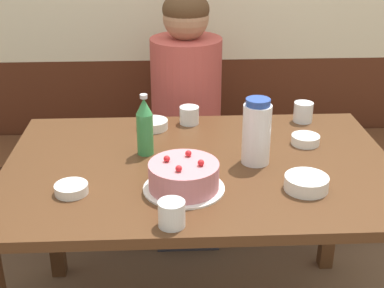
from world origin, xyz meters
name	(u,v)px	position (x,y,z in m)	size (l,w,h in m)	color
bench_seat	(189,183)	(0.00, 0.83, 0.21)	(2.58, 0.38, 0.43)	#56331E
dining_table	(200,187)	(0.00, 0.00, 0.65)	(1.33, 0.88, 0.74)	#4C2D19
birthday_cake	(184,177)	(-0.06, -0.18, 0.78)	(0.25, 0.25, 0.11)	white
water_pitcher	(256,132)	(0.19, 0.00, 0.85)	(0.10, 0.10, 0.23)	white
soju_bottle	(145,126)	(-0.19, 0.09, 0.85)	(0.06, 0.06, 0.22)	#388E4C
bowl_soup_white	(306,183)	(0.32, -0.20, 0.76)	(0.14, 0.14, 0.04)	white
bowl_rice_small	(153,124)	(-0.16, 0.32, 0.76)	(0.12, 0.12, 0.04)	white
bowl_side_dish	(305,140)	(0.40, 0.14, 0.76)	(0.10, 0.10, 0.03)	white
bowl_sauce_shallow	(71,189)	(-0.40, -0.19, 0.76)	(0.10, 0.10, 0.03)	white
glass_water_tall	(189,115)	(-0.02, 0.36, 0.78)	(0.08, 0.08, 0.07)	silver
glass_tumbler_short	(303,112)	(0.44, 0.36, 0.78)	(0.08, 0.08, 0.08)	silver
glass_shot_small	(172,214)	(-0.10, -0.38, 0.78)	(0.08, 0.08, 0.07)	silver
person_teal_shirt	(186,128)	(-0.02, 0.70, 0.58)	(0.32, 0.34, 1.21)	#33333D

